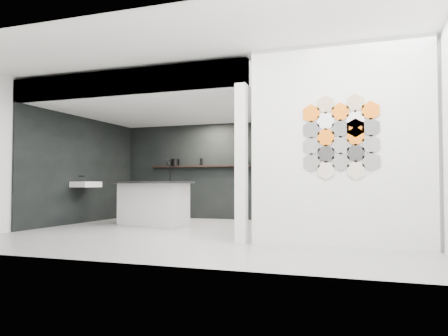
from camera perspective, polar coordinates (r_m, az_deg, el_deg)
floor at (r=7.69m, az=-1.45°, el=-8.56°), size 7.00×6.00×0.01m
partition_panel at (r=6.20m, az=14.81°, el=2.95°), size 2.45×0.15×2.80m
bay_clad_back at (r=10.89m, az=-2.36°, el=-0.43°), size 4.40×0.04×2.35m
bay_clad_left at (r=10.22m, az=-17.91°, el=-0.23°), size 0.04×4.00×2.35m
bulkhead at (r=9.23m, az=-6.88°, el=8.46°), size 4.40×4.00×0.40m
corner_column at (r=6.44m, az=2.27°, el=0.69°), size 0.16×0.16×2.35m
fascia_beam at (r=7.59m, az=-13.36°, el=10.81°), size 4.40×0.16×0.40m
wall_basin at (r=9.92m, az=-17.57°, el=-2.06°), size 0.40×0.60×0.12m
display_shelf at (r=10.76m, az=-2.07°, el=0.25°), size 3.00×0.15×0.04m
kitchen_island at (r=9.28m, az=-9.30°, el=-4.48°), size 1.85×1.12×1.39m
stockpot at (r=11.12m, az=-6.39°, el=0.73°), size 0.26×0.26×0.17m
kettle at (r=10.47m, az=2.52°, el=0.90°), size 0.27×0.27×0.17m
glass_bowl at (r=10.35m, az=4.91°, el=0.78°), size 0.19×0.19×0.11m
glass_vase at (r=10.35m, az=4.91°, el=0.89°), size 0.14×0.14×0.16m
bottle_dark at (r=10.83m, az=-3.00°, el=0.80°), size 0.07×0.07×0.17m
utensil_cup at (r=11.11m, az=-6.36°, el=0.56°), size 0.10×0.10×0.10m
hex_tile_cluster at (r=6.12m, az=15.06°, el=4.00°), size 1.04×0.02×1.16m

